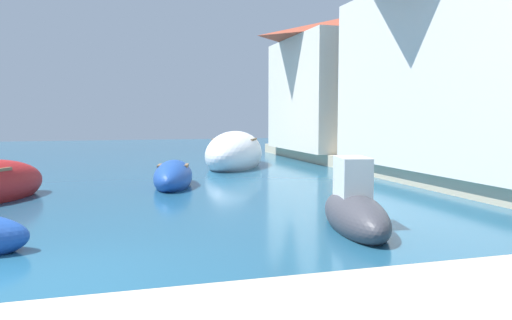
% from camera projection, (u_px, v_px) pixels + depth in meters
% --- Properties ---
extents(ground, '(80.00, 80.00, 0.00)m').
position_uv_depth(ground, '(36.00, 285.00, 6.50)').
color(ground, '#1E5170').
extents(quay_promenade, '(44.00, 32.00, 0.50)m').
position_uv_depth(quay_promenade, '(351.00, 249.00, 7.33)').
color(quay_promenade, beige).
rests_on(quay_promenade, ground).
extents(moored_boat_2, '(4.38, 5.89, 1.98)m').
position_uv_depth(moored_boat_2, '(235.00, 154.00, 21.61)').
color(moored_boat_2, white).
rests_on(moored_boat_2, ground).
extents(moored_boat_3, '(1.67, 3.29, 1.58)m').
position_uv_depth(moored_boat_3, '(355.00, 211.00, 9.74)').
color(moored_boat_3, '#3F3F47').
rests_on(moored_boat_3, ground).
extents(moored_boat_5, '(1.86, 3.51, 1.04)m').
position_uv_depth(moored_boat_5, '(173.00, 177.00, 15.64)').
color(moored_boat_5, '#1E479E').
rests_on(moored_boat_5, ground).
extents(waterfront_building_main, '(6.76, 10.18, 7.12)m').
position_uv_depth(waterfront_building_main, '(493.00, 56.00, 16.28)').
color(waterfront_building_main, white).
rests_on(waterfront_building_main, quay_promenade).
extents(waterfront_building_annex, '(7.26, 7.45, 6.74)m').
position_uv_depth(waterfront_building_annex, '(354.00, 81.00, 25.55)').
color(waterfront_building_annex, silver).
rests_on(waterfront_building_annex, quay_promenade).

